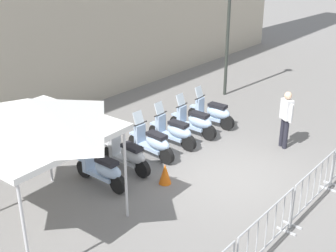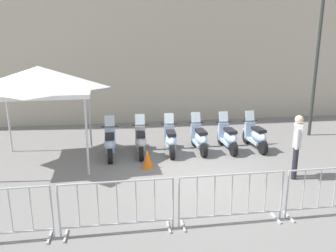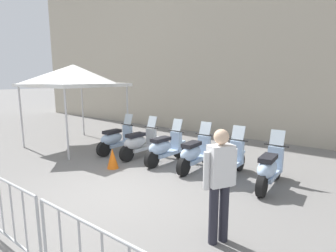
% 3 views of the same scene
% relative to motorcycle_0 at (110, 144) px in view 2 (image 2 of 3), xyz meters
% --- Properties ---
extents(ground_plane, '(120.00, 120.00, 0.00)m').
position_rel_motorcycle_0_xyz_m(ground_plane, '(2.36, -2.37, -0.45)').
color(ground_plane, slate).
extents(motorcycle_0, '(0.56, 1.72, 1.24)m').
position_rel_motorcycle_0_xyz_m(motorcycle_0, '(0.00, 0.00, 0.00)').
color(motorcycle_0, black).
rests_on(motorcycle_0, ground).
extents(motorcycle_1, '(0.56, 1.73, 1.24)m').
position_rel_motorcycle_0_xyz_m(motorcycle_1, '(0.98, 0.04, 0.00)').
color(motorcycle_1, black).
rests_on(motorcycle_1, ground).
extents(motorcycle_2, '(0.58, 1.73, 1.24)m').
position_rel_motorcycle_0_xyz_m(motorcycle_2, '(1.96, -0.01, 0.00)').
color(motorcycle_2, black).
rests_on(motorcycle_2, ground).
extents(motorcycle_3, '(0.56, 1.72, 1.24)m').
position_rel_motorcycle_0_xyz_m(motorcycle_3, '(2.95, -0.02, 0.00)').
color(motorcycle_3, black).
rests_on(motorcycle_3, ground).
extents(motorcycle_4, '(0.56, 1.72, 1.24)m').
position_rel_motorcycle_0_xyz_m(motorcycle_4, '(3.92, -0.09, 0.00)').
color(motorcycle_4, black).
rests_on(motorcycle_4, ground).
extents(motorcycle_5, '(0.56, 1.72, 1.24)m').
position_rel_motorcycle_0_xyz_m(motorcycle_5, '(4.91, -0.14, 0.00)').
color(motorcycle_5, black).
rests_on(motorcycle_5, ground).
extents(barrier_segment_1, '(2.17, 0.52, 1.07)m').
position_rel_motorcycle_0_xyz_m(barrier_segment_1, '(0.02, -4.43, 0.07)').
color(barrier_segment_1, '#B2B5B7').
rests_on(barrier_segment_1, ground).
extents(barrier_segment_2, '(2.17, 0.52, 1.07)m').
position_rel_motorcycle_0_xyz_m(barrier_segment_2, '(2.27, -4.52, 0.07)').
color(barrier_segment_2, '#B2B5B7').
rests_on(barrier_segment_2, ground).
extents(barrier_segment_3, '(2.17, 0.52, 1.07)m').
position_rel_motorcycle_0_xyz_m(barrier_segment_3, '(4.52, -4.61, 0.07)').
color(barrier_segment_3, '#B2B5B7').
rests_on(barrier_segment_3, ground).
extents(street_lamp, '(0.36, 0.36, 5.76)m').
position_rel_motorcycle_0_xyz_m(street_lamp, '(7.81, 1.13, 3.02)').
color(street_lamp, '#2D332D').
rests_on(street_lamp, ground).
extents(officer_near_row_end, '(0.38, 0.48, 1.73)m').
position_rel_motorcycle_0_xyz_m(officer_near_row_end, '(4.82, -2.65, 0.53)').
color(officer_near_row_end, '#23232D').
rests_on(officer_near_row_end, ground).
extents(canopy_tent, '(2.90, 2.90, 2.91)m').
position_rel_motorcycle_0_xyz_m(canopy_tent, '(-1.93, -0.07, 2.06)').
color(canopy_tent, silver).
rests_on(canopy_tent, ground).
extents(traffic_cone, '(0.32, 0.32, 0.55)m').
position_rel_motorcycle_0_xyz_m(traffic_cone, '(1.03, -1.17, -0.18)').
color(traffic_cone, orange).
rests_on(traffic_cone, ground).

